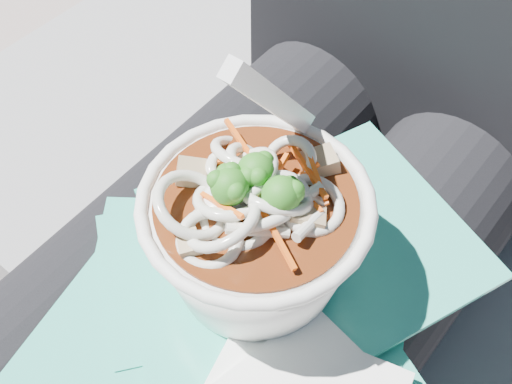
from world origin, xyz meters
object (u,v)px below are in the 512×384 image
Objects in this scene: plastic_bag at (252,310)px; stone_ledge at (317,329)px; person_body at (305,207)px; udon_bowl at (255,228)px; lap at (241,294)px.

stone_ledge is at bearing 103.38° from plastic_bag.
person_body is 4.98× the size of udon_bowl.
udon_bowl is (-0.01, 0.02, 0.06)m from plastic_bag.
udon_bowl is at bearing -79.55° from stone_ledge.
plastic_bag reaches higher than lap.
person_body is 0.15m from plastic_bag.
lap is at bearing -90.00° from person_body.
plastic_bag reaches higher than stone_ledge.
lap is at bearing -90.00° from stone_ledge.
person_body is at bearing 90.00° from lap.
udon_bowl reaches higher than stone_ledge.
plastic_bag is at bearing -71.24° from person_body.
person_body reaches higher than lap.
person_body is 2.62× the size of plastic_bag.
udon_bowl reaches higher than plastic_bag.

